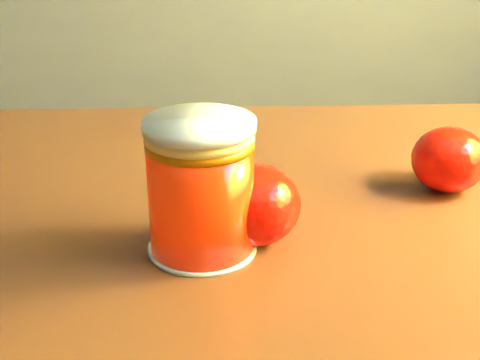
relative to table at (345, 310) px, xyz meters
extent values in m
cube|color=brown|center=(0.00, 0.00, 0.07)|extent=(0.98, 0.74, 0.04)
cylinder|color=#FF2605|center=(-0.13, -0.02, 0.13)|extent=(0.08, 0.08, 0.09)
cylinder|color=#FFCD68|center=(-0.13, -0.02, 0.18)|extent=(0.08, 0.08, 0.01)
cylinder|color=silver|center=(-0.13, -0.02, 0.19)|extent=(0.08, 0.08, 0.01)
ellipsoid|color=#FD1505|center=(-0.08, -0.02, 0.12)|extent=(0.09, 0.09, 0.06)
ellipsoid|color=#FD1505|center=(0.11, 0.05, 0.12)|extent=(0.07, 0.07, 0.06)
camera|label=1|loc=(-0.17, -0.46, 0.34)|focal=50.00mm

